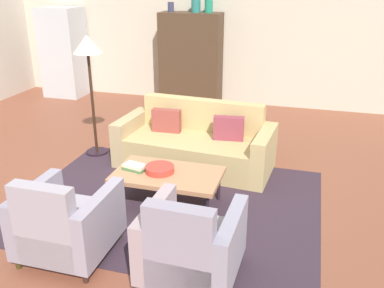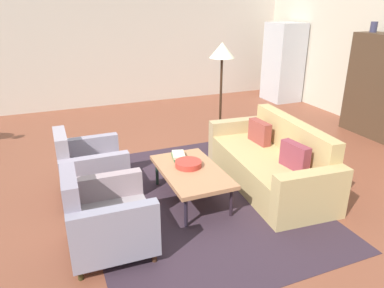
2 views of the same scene
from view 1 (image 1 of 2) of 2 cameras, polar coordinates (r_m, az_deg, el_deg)
The scene contains 15 objects.
ground_plane at distance 5.09m, azimuth -7.82°, elevation -7.27°, with size 10.61×10.61×0.00m, color brown.
wall_back at distance 8.64m, azimuth 3.48°, elevation 14.91°, with size 8.84×0.12×2.80m, color beige.
area_rug at distance 4.95m, azimuth -3.03°, elevation -7.91°, with size 3.40×2.60×0.01m, color #33242F.
couch at distance 5.80m, azimuth 0.60°, elevation -0.07°, with size 2.16×1.06×0.86m.
coffee_table at distance 4.74m, azimuth -3.31°, elevation -4.32°, with size 1.20×0.70×0.41m.
armchair_left at distance 4.08m, azimuth -16.96°, elevation -10.52°, with size 0.80×0.80×0.88m.
armchair_right at distance 3.64m, azimuth -0.32°, elevation -13.83°, with size 0.82×0.82×0.88m.
fruit_bowl at distance 4.73m, azimuth -4.42°, elevation -3.41°, with size 0.33×0.33×0.07m, color #BB352B.
book_stack at distance 4.82m, azimuth -7.78°, elevation -3.12°, with size 0.29×0.21×0.06m.
cabinet at distance 8.49m, azimuth -0.15°, elevation 11.41°, with size 1.20×0.51×1.80m.
vase_tall at distance 8.48m, azimuth -2.90°, elevation 18.12°, with size 0.12×0.12×0.18m, color #36344E.
vase_round at distance 8.33m, azimuth 0.53°, elevation 18.51°, with size 0.18×0.18×0.31m, color #277069.
vase_small at distance 8.27m, azimuth 2.29°, elevation 18.34°, with size 0.15×0.15×0.27m, color #1F7C5D.
refrigerator at distance 9.55m, azimuth -17.02°, elevation 11.82°, with size 0.80×0.73×1.85m.
floor_lamp at distance 6.02m, azimuth -13.93°, elevation 11.58°, with size 0.40×0.40×1.72m.
Camera 1 is at (1.87, -4.03, 2.48)m, focal length 39.24 mm.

